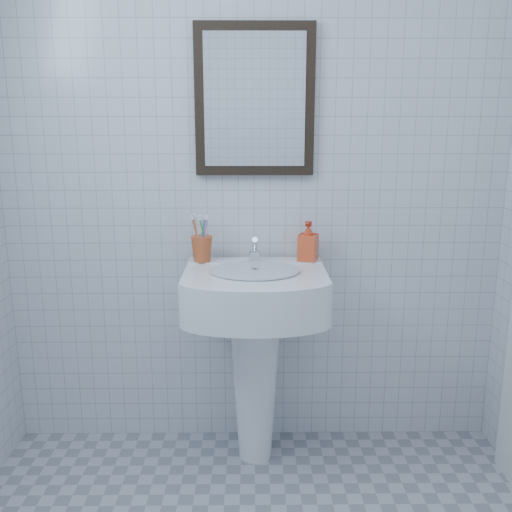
{
  "coord_description": "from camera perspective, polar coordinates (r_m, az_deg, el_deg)",
  "views": [
    {
      "loc": [
        -0.01,
        -1.28,
        1.46
      ],
      "look_at": [
        0.0,
        0.86,
        0.96
      ],
      "focal_mm": 40.0,
      "sensor_mm": 36.0,
      "label": 1
    }
  ],
  "objects": [
    {
      "name": "faucet",
      "position": [
        2.43,
        -0.12,
        0.5
      ],
      "size": [
        0.05,
        0.1,
        0.12
      ],
      "color": "silver",
      "rests_on": "washbasin"
    },
    {
      "name": "wall_mirror",
      "position": [
        2.46,
        -0.14,
        15.32
      ],
      "size": [
        0.5,
        0.04,
        0.62
      ],
      "color": "black",
      "rests_on": "wall_back"
    },
    {
      "name": "wall_back",
      "position": [
        2.49,
        -0.18,
        8.38
      ],
      "size": [
        2.2,
        0.02,
        2.5
      ],
      "primitive_type": "cube",
      "color": "silver",
      "rests_on": "ground"
    },
    {
      "name": "toothbrush_cup",
      "position": [
        2.44,
        -5.44,
        0.72
      ],
      "size": [
        0.11,
        0.11,
        0.11
      ],
      "primitive_type": null,
      "rotation": [
        0.0,
        0.0,
        -0.17
      ],
      "color": "#BD4F25",
      "rests_on": "washbasin"
    },
    {
      "name": "soap_dispenser",
      "position": [
        2.45,
        5.23,
        1.5
      ],
      "size": [
        0.1,
        0.1,
        0.17
      ],
      "primitive_type": "imported",
      "rotation": [
        0.0,
        0.0,
        -0.35
      ],
      "color": "red",
      "rests_on": "washbasin"
    },
    {
      "name": "washbasin",
      "position": [
        2.43,
        -0.1,
        -7.67
      ],
      "size": [
        0.58,
        0.42,
        0.89
      ],
      "color": "white",
      "rests_on": "ground"
    }
  ]
}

